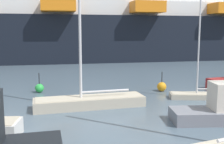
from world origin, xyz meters
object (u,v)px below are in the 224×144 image
channel_buoy_0 (162,87)px  cruise_ship (56,16)px  channel_buoy_2 (39,88)px  sailboat_2 (202,94)px  sailboat_1 (90,98)px  fishing_boat_0 (224,109)px

channel_buoy_0 → cruise_ship: cruise_ship is taller
channel_buoy_2 → sailboat_2: bearing=-21.4°
sailboat_2 → cruise_ship: (-9.75, 32.57, 7.14)m
channel_buoy_2 → cruise_ship: size_ratio=0.01×
sailboat_1 → sailboat_2: 8.24m
sailboat_2 → channel_buoy_0: bearing=-43.2°
fishing_boat_0 → cruise_ship: 39.02m
fishing_boat_0 → channel_buoy_0: 7.93m
sailboat_1 → cruise_ship: (-1.54, 33.19, 6.90)m
sailboat_2 → channel_buoy_2: sailboat_2 is taller
sailboat_2 → channel_buoy_0: sailboat_2 is taller
sailboat_2 → fishing_boat_0: sailboat_2 is taller
sailboat_1 → fishing_boat_0: (6.66, -4.34, 0.13)m
sailboat_2 → cruise_ship: bearing=-58.9°
sailboat_1 → channel_buoy_2: (-3.35, 5.15, -0.23)m
cruise_ship → fishing_boat_0: bearing=-77.7°
fishing_boat_0 → channel_buoy_0: bearing=101.3°
sailboat_2 → cruise_ship: cruise_ship is taller
sailboat_2 → cruise_ship: size_ratio=0.06×
fishing_boat_0 → channel_buoy_2: (-10.01, 9.50, -0.36)m
channel_buoy_0 → channel_buoy_2: channel_buoy_0 is taller
sailboat_1 → cruise_ship: 33.94m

